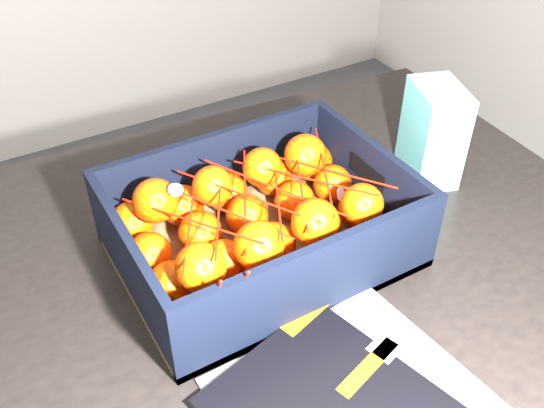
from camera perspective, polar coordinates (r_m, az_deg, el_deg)
table at (r=0.92m, az=-3.77°, el=-10.20°), size 1.26×0.89×0.75m
produce_crate at (r=0.84m, az=-1.04°, el=-2.66°), size 0.39×0.29×0.13m
clementine_heap at (r=0.83m, az=-1.19°, el=-1.70°), size 0.37×0.27×0.11m
mesh_net at (r=0.78m, az=-1.32°, el=0.39°), size 0.32×0.26×0.09m
retail_carton at (r=1.00m, az=15.18°, el=6.58°), size 0.10×0.13×0.16m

